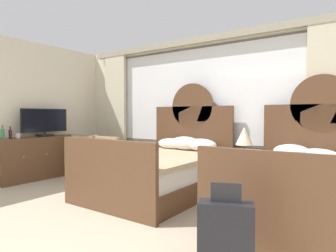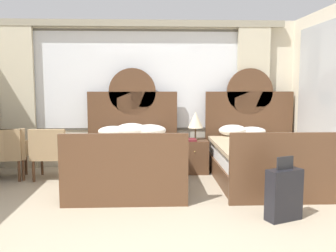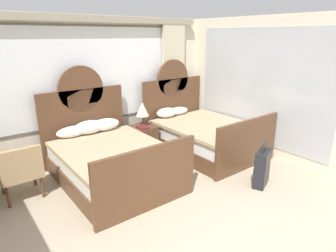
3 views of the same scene
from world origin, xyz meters
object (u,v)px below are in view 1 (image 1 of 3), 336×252
object	(u,v)px
cup_on_dresser	(18,136)
armchair_by_window_right	(90,153)
bed_near_mirror	(307,191)
tv_flatscreen	(45,122)
bed_near_window	(160,170)
book_on_nightstand	(235,158)
bottle_wine_dark	(10,134)
armchair_by_window_centre	(89,153)
nightstand_between_beds	(240,177)
dresser_minibar	(40,157)
bottle_soda_green	(2,134)
table_lamp_on_nightstand	(244,136)
armchair_by_window_left	(114,155)
suitcase_on_floor	(226,240)

from	to	relation	value
cup_on_dresser	armchair_by_window_right	size ratio (longest dim) A/B	0.13
bed_near_mirror	tv_flatscreen	distance (m)	4.79
bed_near_window	book_on_nightstand	world-z (taller)	bed_near_window
book_on_nightstand	tv_flatscreen	world-z (taller)	tv_flatscreen
bottle_wine_dark	armchair_by_window_centre	world-z (taller)	bottle_wine_dark
nightstand_between_beds	dresser_minibar	size ratio (longest dim) A/B	0.35
nightstand_between_beds	bottle_soda_green	distance (m)	4.12
table_lamp_on_nightstand	armchair_by_window_right	size ratio (longest dim) A/B	0.58
armchair_by_window_left	suitcase_on_floor	distance (m)	3.70
armchair_by_window_centre	dresser_minibar	bearing A→B (deg)	-130.20
bed_near_mirror	cup_on_dresser	world-z (taller)	bed_near_mirror
bed_near_window	dresser_minibar	bearing A→B (deg)	-170.17
dresser_minibar	bottle_wine_dark	xyz separation A→B (m)	(0.04, -0.59, 0.50)
bottle_soda_green	armchair_by_window_left	distance (m)	1.97
dresser_minibar	cup_on_dresser	distance (m)	0.62
bed_near_mirror	tv_flatscreen	world-z (taller)	bed_near_mirror
bed_near_window	book_on_nightstand	bearing A→B (deg)	28.35
armchair_by_window_left	armchair_by_window_right	size ratio (longest dim) A/B	1.00
dresser_minibar	tv_flatscreen	distance (m)	0.70
bed_near_mirror	suitcase_on_floor	bearing A→B (deg)	-99.62
book_on_nightstand	suitcase_on_floor	xyz separation A→B (m)	(0.83, -2.22, -0.29)
bed_near_window	table_lamp_on_nightstand	world-z (taller)	bed_near_window
table_lamp_on_nightstand	nightstand_between_beds	bearing A→B (deg)	-135.77
bed_near_window	cup_on_dresser	xyz separation A→B (m)	(-2.62, -0.87, 0.49)
tv_flatscreen	armchair_by_window_right	bearing A→B (deg)	45.91
nightstand_between_beds	tv_flatscreen	world-z (taller)	tv_flatscreen
table_lamp_on_nightstand	bottle_soda_green	xyz separation A→B (m)	(-3.68, -1.86, 0.00)
bottle_wine_dark	suitcase_on_floor	world-z (taller)	bottle_wine_dark
cup_on_dresser	suitcase_on_floor	xyz separation A→B (m)	(4.47, -0.80, -0.56)
tv_flatscreen	dresser_minibar	bearing A→B (deg)	-103.18
bed_near_window	book_on_nightstand	xyz separation A→B (m)	(1.02, 0.55, 0.21)
nightstand_between_beds	dresser_minibar	distance (m)	3.84
book_on_nightstand	armchair_by_window_centre	size ratio (longest dim) A/B	0.31
book_on_nightstand	cup_on_dresser	xyz separation A→B (m)	(-3.63, -1.42, 0.27)
bed_near_window	bottle_wine_dark	size ratio (longest dim) A/B	9.98
bed_near_mirror	table_lamp_on_nightstand	xyz separation A→B (m)	(-1.02, 0.71, 0.55)
table_lamp_on_nightstand	dresser_minibar	world-z (taller)	table_lamp_on_nightstand
bottle_wine_dark	cup_on_dresser	xyz separation A→B (m)	(-0.05, 0.17, -0.05)
armchair_by_window_right	bottle_wine_dark	bearing A→B (deg)	-113.87
suitcase_on_floor	bed_near_mirror	bearing A→B (deg)	80.38
tv_flatscreen	suitcase_on_floor	size ratio (longest dim) A/B	1.32
book_on_nightstand	armchair_by_window_right	distance (m)	3.02
bed_near_mirror	tv_flatscreen	size ratio (longest dim) A/B	2.26
bed_near_window	suitcase_on_floor	world-z (taller)	bed_near_window
bed_near_window	armchair_by_window_centre	distance (m)	2.03
table_lamp_on_nightstand	suitcase_on_floor	world-z (taller)	table_lamp_on_nightstand
table_lamp_on_nightstand	bottle_soda_green	size ratio (longest dim) A/B	1.99
book_on_nightstand	dresser_minibar	distance (m)	3.77
bed_near_window	armchair_by_window_left	bearing A→B (deg)	168.49
nightstand_between_beds	table_lamp_on_nightstand	world-z (taller)	table_lamp_on_nightstand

